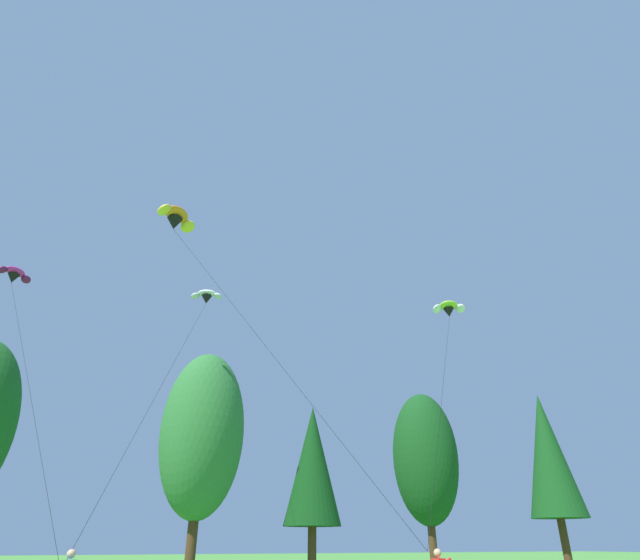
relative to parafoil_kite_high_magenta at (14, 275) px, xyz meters
name	(u,v)px	position (x,y,z in m)	size (l,w,h in m)	color
treeline_tree_d	(202,433)	(12.78, 5.33, -6.99)	(5.63, 5.63, 14.19)	#472D19
treeline_tree_e	(313,464)	(20.80, 4.80, -8.69)	(4.02, 4.02, 11.02)	#472D19
treeline_tree_f	(425,458)	(33.16, 8.53, -7.03)	(5.62, 5.62, 14.13)	#472D19
treeline_tree_g	(548,454)	(43.90, 4.88, -6.58)	(4.76, 4.76, 14.38)	#472D19
parafoil_kite_high_magenta	(14,275)	(0.00, 0.00, 0.00)	(6.40, 15.77, 14.95)	#D12893
parafoil_kite_mid_orange	(176,219)	(7.59, -8.57, 0.71)	(8.51, 9.79, 15.30)	orange
parafoil_kite_far_white	(207,296)	(11.44, 1.94, 1.65)	(7.13, 17.62, 16.58)	white
parafoil_kite_low_lime_white	(449,309)	(27.62, -3.91, 1.24)	(13.90, 14.33, 15.81)	#93D633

